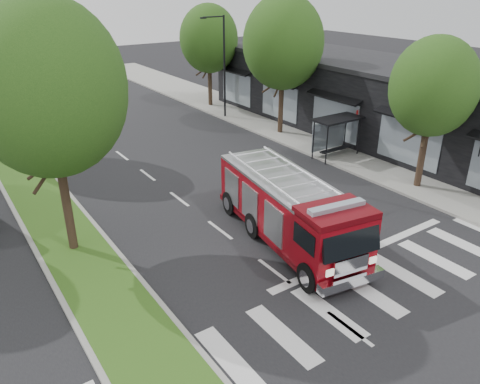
% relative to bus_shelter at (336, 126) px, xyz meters
% --- Properties ---
extents(ground, '(140.00, 140.00, 0.00)m').
position_rel_bus_shelter_xyz_m(ground, '(-11.20, -8.15, -2.04)').
color(ground, black).
rests_on(ground, ground).
extents(sidewalk_right, '(5.00, 80.00, 0.15)m').
position_rel_bus_shelter_xyz_m(sidewalk_right, '(1.30, 1.85, -1.96)').
color(sidewalk_right, gray).
rests_on(sidewalk_right, ground).
extents(median, '(3.00, 50.00, 0.15)m').
position_rel_bus_shelter_xyz_m(median, '(-17.20, 9.85, -1.96)').
color(median, gray).
rests_on(median, ground).
extents(storefront_row, '(8.00, 30.00, 5.00)m').
position_rel_bus_shelter_xyz_m(storefront_row, '(5.80, 1.85, 0.46)').
color(storefront_row, black).
rests_on(storefront_row, ground).
extents(bus_shelter, '(3.20, 1.60, 2.61)m').
position_rel_bus_shelter_xyz_m(bus_shelter, '(0.00, 0.00, 0.00)').
color(bus_shelter, black).
rests_on(bus_shelter, ground).
extents(tree_right_near, '(4.40, 4.40, 8.05)m').
position_rel_bus_shelter_xyz_m(tree_right_near, '(0.30, -6.15, 3.47)').
color(tree_right_near, black).
rests_on(tree_right_near, ground).
extents(tree_right_mid, '(5.60, 5.60, 9.72)m').
position_rel_bus_shelter_xyz_m(tree_right_mid, '(0.30, 5.85, 4.45)').
color(tree_right_mid, black).
rests_on(tree_right_mid, ground).
extents(tree_right_far, '(5.00, 5.00, 8.73)m').
position_rel_bus_shelter_xyz_m(tree_right_far, '(0.30, 15.85, 3.80)').
color(tree_right_far, black).
rests_on(tree_right_far, ground).
extents(tree_median_near, '(5.80, 5.80, 10.16)m').
position_rel_bus_shelter_xyz_m(tree_median_near, '(-17.20, -2.15, 4.77)').
color(tree_median_near, black).
rests_on(tree_median_near, ground).
extents(streetlight_right_far, '(2.11, 0.20, 8.00)m').
position_rel_bus_shelter_xyz_m(streetlight_right_far, '(-0.85, 11.85, 2.44)').
color(streetlight_right_far, black).
rests_on(streetlight_right_far, ground).
extents(fire_engine, '(3.99, 9.29, 3.12)m').
position_rel_bus_shelter_xyz_m(fire_engine, '(-9.21, -6.57, -0.54)').
color(fire_engine, '#500409').
rests_on(fire_engine, ground).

